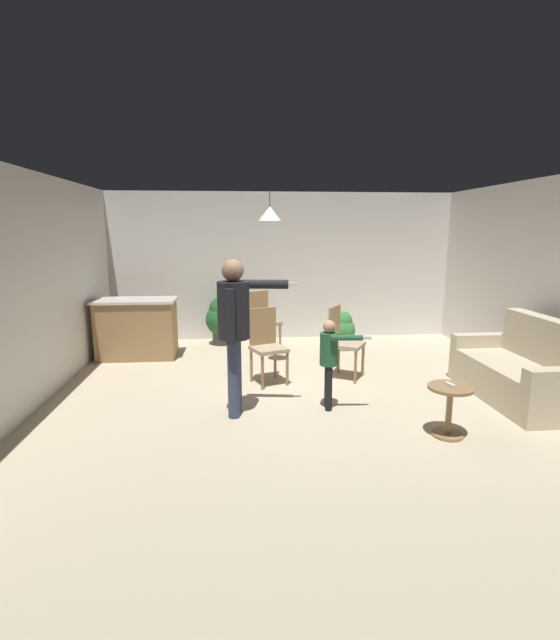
{
  "coord_description": "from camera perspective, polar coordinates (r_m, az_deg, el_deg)",
  "views": [
    {
      "loc": [
        -0.8,
        -5.47,
        2.04
      ],
      "look_at": [
        -0.34,
        -0.2,
        1.0
      ],
      "focal_mm": 26.11,
      "sensor_mm": 36.0,
      "label": 1
    }
  ],
  "objects": [
    {
      "name": "dining_chair_centre_back",
      "position": [
        7.9,
        -2.14,
        0.2
      ],
      "size": [
        0.58,
        0.58,
        1.0
      ],
      "rotation": [
        0.0,
        0.0,
        3.72
      ],
      "color": "#99754C",
      "rests_on": "ground"
    },
    {
      "name": "dining_chair_near_wall",
      "position": [
        6.47,
        7.61,
        -2.34
      ],
      "size": [
        0.58,
        0.58,
        1.0
      ],
      "rotation": [
        0.0,
        0.0,
        4.18
      ],
      "color": "#99754C",
      "rests_on": "ground"
    },
    {
      "name": "person_child",
      "position": [
        5.29,
        6.13,
        -4.23
      ],
      "size": [
        0.54,
        0.33,
        1.04
      ],
      "rotation": [
        0.0,
        0.0,
        -1.64
      ],
      "color": "black",
      "rests_on": "ground"
    },
    {
      "name": "side_table_by_couch",
      "position": [
        4.97,
        20.05,
        -9.75
      ],
      "size": [
        0.44,
        0.44,
        0.52
      ],
      "color": "#99754C",
      "rests_on": "ground"
    },
    {
      "name": "person_adult",
      "position": [
        5.03,
        -5.54,
        -0.04
      ],
      "size": [
        0.87,
        0.5,
        1.73
      ],
      "rotation": [
        0.0,
        0.0,
        -1.71
      ],
      "color": "#384260",
      "rests_on": "ground"
    },
    {
      "name": "wall_right",
      "position": [
        6.81,
        31.1,
        3.71
      ],
      "size": [
        0.1,
        6.4,
        2.7
      ],
      "primitive_type": "cube",
      "color": "silver",
      "rests_on": "ground"
    },
    {
      "name": "potted_plant_corner",
      "position": [
        8.0,
        7.68,
        -1.06
      ],
      "size": [
        0.43,
        0.43,
        0.66
      ],
      "color": "#B7B2AD",
      "rests_on": "ground"
    },
    {
      "name": "ground",
      "position": [
        5.89,
        3.19,
        -9.15
      ],
      "size": [
        7.68,
        7.68,
        0.0
      ],
      "primitive_type": "plane",
      "color": "beige"
    },
    {
      "name": "kitchen_counter",
      "position": [
        7.76,
        -17.13,
        -0.99
      ],
      "size": [
        1.26,
        0.66,
        0.95
      ],
      "color": "#99754C",
      "rests_on": "ground"
    },
    {
      "name": "couch_floral",
      "position": [
        6.36,
        27.45,
        -5.74
      ],
      "size": [
        0.86,
        1.81,
        1.0
      ],
      "rotation": [
        0.0,
        0.0,
        1.58
      ],
      "color": "beige",
      "rests_on": "ground"
    },
    {
      "name": "potted_plant_by_wall",
      "position": [
        8.35,
        -7.22,
        0.2
      ],
      "size": [
        0.56,
        0.56,
        0.86
      ],
      "color": "#4C4742",
      "rests_on": "ground"
    },
    {
      "name": "dining_chair_by_counter",
      "position": [
        6.22,
        -1.66,
        -2.79
      ],
      "size": [
        0.55,
        0.55,
        1.0
      ],
      "rotation": [
        0.0,
        0.0,
        3.52
      ],
      "color": "#99754C",
      "rests_on": "ground"
    },
    {
      "name": "spare_remote_on_table",
      "position": [
        4.88,
        20.12,
        -7.51
      ],
      "size": [
        0.07,
        0.13,
        0.04
      ],
      "primitive_type": "cube",
      "rotation": [
        0.0,
        0.0,
        0.27
      ],
      "color": "white",
      "rests_on": "side_table_by_couch"
    },
    {
      "name": "ceiling_light_pendant",
      "position": [
        6.64,
        -1.25,
        12.93
      ],
      "size": [
        0.32,
        0.32,
        0.55
      ],
      "color": "silver"
    },
    {
      "name": "wall_left",
      "position": [
        6.01,
        -28.5,
        3.19
      ],
      "size": [
        0.1,
        6.4,
        2.7
      ],
      "primitive_type": "cube",
      "color": "silver",
      "rests_on": "ground"
    },
    {
      "name": "wall_back",
      "position": [
        8.73,
        0.3,
        6.58
      ],
      "size": [
        6.4,
        0.1,
        2.7
      ],
      "primitive_type": "cube",
      "color": "silver",
      "rests_on": "ground"
    }
  ]
}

